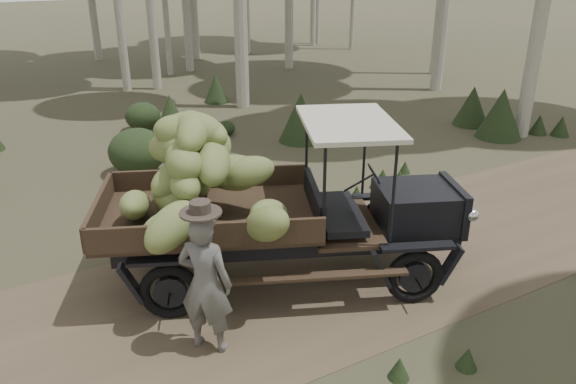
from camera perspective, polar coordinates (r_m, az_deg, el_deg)
name	(u,v)px	position (r m, az deg, el deg)	size (l,w,h in m)	color
ground	(216,307)	(8.41, -7.35, -11.53)	(120.00, 120.00, 0.00)	#473D2B
dirt_track	(216,307)	(8.41, -7.35, -11.51)	(70.00, 4.00, 0.01)	brown
banana_truck	(239,188)	(8.19, -4.98, 0.45)	(5.74, 3.81, 2.78)	black
farmer	(205,282)	(7.14, -8.40, -9.04)	(0.82, 0.82, 2.08)	#53514C
undergrowth	(126,231)	(9.60, -16.10, -3.83)	(23.25, 21.97, 1.38)	#233319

